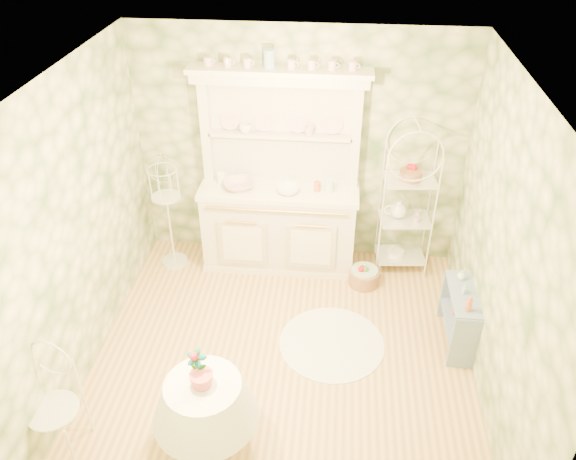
# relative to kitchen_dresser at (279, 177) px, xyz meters

# --- Properties ---
(floor) EXTENTS (3.60, 3.60, 0.00)m
(floor) POSITION_rel_kitchen_dresser_xyz_m (0.20, -1.52, -1.15)
(floor) COLOR tan
(floor) RESTS_ON ground
(ceiling) EXTENTS (3.60, 3.60, 0.00)m
(ceiling) POSITION_rel_kitchen_dresser_xyz_m (0.20, -1.52, 1.56)
(ceiling) COLOR white
(ceiling) RESTS_ON floor
(wall_left) EXTENTS (3.60, 3.60, 0.00)m
(wall_left) POSITION_rel_kitchen_dresser_xyz_m (-1.60, -1.52, 0.21)
(wall_left) COLOR beige
(wall_left) RESTS_ON floor
(wall_right) EXTENTS (3.60, 3.60, 0.00)m
(wall_right) POSITION_rel_kitchen_dresser_xyz_m (2.00, -1.52, 0.21)
(wall_right) COLOR beige
(wall_right) RESTS_ON floor
(wall_back) EXTENTS (3.60, 3.60, 0.00)m
(wall_back) POSITION_rel_kitchen_dresser_xyz_m (0.20, 0.28, 0.21)
(wall_back) COLOR beige
(wall_back) RESTS_ON floor
(wall_front) EXTENTS (3.60, 3.60, 0.00)m
(wall_front) POSITION_rel_kitchen_dresser_xyz_m (0.20, -3.32, 0.21)
(wall_front) COLOR beige
(wall_front) RESTS_ON floor
(kitchen_dresser) EXTENTS (1.87, 0.61, 2.29)m
(kitchen_dresser) POSITION_rel_kitchen_dresser_xyz_m (0.00, 0.00, 0.00)
(kitchen_dresser) COLOR silver
(kitchen_dresser) RESTS_ON floor
(bakers_rack) EXTENTS (0.55, 0.42, 1.67)m
(bakers_rack) POSITION_rel_kitchen_dresser_xyz_m (1.41, 0.07, -0.31)
(bakers_rack) COLOR white
(bakers_rack) RESTS_ON floor
(side_shelf) EXTENTS (0.36, 0.74, 0.61)m
(side_shelf) POSITION_rel_kitchen_dresser_xyz_m (1.88, -1.13, -0.84)
(side_shelf) COLOR #768EAE
(side_shelf) RESTS_ON floor
(round_table) EXTENTS (0.73, 0.73, 0.65)m
(round_table) POSITION_rel_kitchen_dresser_xyz_m (-0.30, -2.53, -0.82)
(round_table) COLOR white
(round_table) RESTS_ON floor
(cafe_chair) EXTENTS (0.46, 0.46, 0.87)m
(cafe_chair) POSITION_rel_kitchen_dresser_xyz_m (-1.48, -2.67, -0.71)
(cafe_chair) COLOR white
(cafe_chair) RESTS_ON floor
(birdcage_stand) EXTENTS (0.38, 0.38, 1.45)m
(birdcage_stand) POSITION_rel_kitchen_dresser_xyz_m (-1.24, -0.14, -0.42)
(birdcage_stand) COLOR white
(birdcage_stand) RESTS_ON floor
(floor_basket) EXTENTS (0.49, 0.49, 0.25)m
(floor_basket) POSITION_rel_kitchen_dresser_xyz_m (0.99, -0.32, -1.02)
(floor_basket) COLOR #9F6E4B
(floor_basket) RESTS_ON floor
(lace_rug) EXTENTS (1.28, 1.28, 0.01)m
(lace_rug) POSITION_rel_kitchen_dresser_xyz_m (0.67, -1.29, -1.14)
(lace_rug) COLOR white
(lace_rug) RESTS_ON floor
(bowl_floral) EXTENTS (0.43, 0.43, 0.08)m
(bowl_floral) POSITION_rel_kitchen_dresser_xyz_m (-0.44, -0.05, -0.13)
(bowl_floral) COLOR white
(bowl_floral) RESTS_ON kitchen_dresser
(bowl_white) EXTENTS (0.30, 0.30, 0.08)m
(bowl_white) POSITION_rel_kitchen_dresser_xyz_m (0.11, -0.09, -0.13)
(bowl_white) COLOR white
(bowl_white) RESTS_ON kitchen_dresser
(cup_left) EXTENTS (0.13, 0.13, 0.10)m
(cup_left) POSITION_rel_kitchen_dresser_xyz_m (-0.37, 0.16, 0.47)
(cup_left) COLOR white
(cup_left) RESTS_ON kitchen_dresser
(cup_right) EXTENTS (0.13, 0.13, 0.10)m
(cup_right) POSITION_rel_kitchen_dresser_xyz_m (0.31, 0.16, 0.47)
(cup_right) COLOR white
(cup_right) RESTS_ON kitchen_dresser
(potted_geranium) EXTENTS (0.16, 0.12, 0.30)m
(potted_geranium) POSITION_rel_kitchen_dresser_xyz_m (-0.34, -2.49, -0.29)
(potted_geranium) COLOR #3F7238
(potted_geranium) RESTS_ON round_table
(bottle_amber) EXTENTS (0.09, 0.09, 0.17)m
(bottle_amber) POSITION_rel_kitchen_dresser_xyz_m (1.87, -1.37, -0.46)
(bottle_amber) COLOR #B85C3A
(bottle_amber) RESTS_ON side_shelf
(bottle_blue) EXTENTS (0.06, 0.06, 0.10)m
(bottle_blue) POSITION_rel_kitchen_dresser_xyz_m (1.88, -1.12, -0.49)
(bottle_blue) COLOR #84B0CC
(bottle_blue) RESTS_ON side_shelf
(bottle_glass) EXTENTS (0.09, 0.09, 0.10)m
(bottle_glass) POSITION_rel_kitchen_dresser_xyz_m (1.88, -0.91, -0.50)
(bottle_glass) COLOR silver
(bottle_glass) RESTS_ON side_shelf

